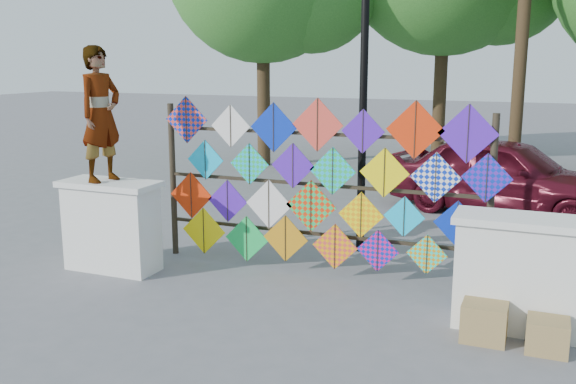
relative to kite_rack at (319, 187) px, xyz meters
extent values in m
plane|color=slate|center=(-0.06, -0.73, -1.24)|extent=(80.00, 80.00, 0.00)
cube|color=white|center=(-2.76, -0.93, -0.64)|extent=(1.30, 0.55, 1.20)
cube|color=white|center=(-2.76, -0.93, 0.00)|extent=(1.40, 0.65, 0.08)
cube|color=white|center=(2.64, -0.93, -0.64)|extent=(1.30, 0.55, 1.20)
cube|color=white|center=(2.64, -0.93, 0.00)|extent=(1.40, 0.65, 0.08)
cylinder|color=black|center=(-2.36, 0.07, -0.09)|extent=(0.09, 0.09, 2.30)
cylinder|color=black|center=(2.24, 0.07, -0.09)|extent=(0.09, 0.09, 2.30)
cube|color=black|center=(-0.06, 0.07, -0.69)|extent=(4.60, 0.04, 0.04)
cube|color=black|center=(-0.06, 0.07, 0.01)|extent=(4.60, 0.04, 0.04)
cube|color=black|center=(-0.06, 0.07, 0.71)|extent=(4.60, 0.04, 0.04)
cube|color=#E14031|center=(-2.05, 0.01, 0.84)|extent=(0.69, 0.01, 0.69)
cube|color=black|center=(-2.05, 0.00, 0.84)|extent=(0.01, 0.01, 0.68)
cube|color=white|center=(-1.33, 0.01, 0.77)|extent=(0.61, 0.01, 0.61)
cube|color=black|center=(-1.33, 0.00, 0.77)|extent=(0.01, 0.01, 0.60)
cube|color=#0727B5|center=(-0.67, 0.01, 0.78)|extent=(0.69, 0.01, 0.69)
cube|color=black|center=(-0.67, 0.00, 0.78)|extent=(0.01, 0.01, 0.68)
cube|color=#E14031|center=(-0.03, 0.01, 0.84)|extent=(0.73, 0.01, 0.73)
cube|color=black|center=(-0.03, 0.00, 0.84)|extent=(0.01, 0.01, 0.71)
cube|color=#4D19BC|center=(0.60, 0.01, 0.78)|extent=(0.58, 0.01, 0.58)
cube|color=black|center=(0.60, 0.00, 0.78)|extent=(0.01, 0.01, 0.57)
cube|color=red|center=(1.28, 0.01, 0.83)|extent=(0.75, 0.01, 0.75)
cube|color=black|center=(1.28, 0.00, 0.83)|extent=(0.01, 0.01, 0.74)
cube|color=#4D19BC|center=(1.93, 0.01, 0.81)|extent=(0.74, 0.01, 0.74)
cube|color=black|center=(1.93, 0.00, 0.81)|extent=(0.01, 0.01, 0.73)
cube|color=#0AB7EE|center=(-1.73, -0.03, 0.27)|extent=(0.58, 0.01, 0.58)
cube|color=black|center=(-1.73, -0.04, 0.27)|extent=(0.01, 0.01, 0.57)
cube|color=green|center=(-1.03, -0.03, 0.26)|extent=(0.59, 0.01, 0.59)
cube|color=black|center=(-1.03, -0.04, 0.26)|extent=(0.01, 0.01, 0.58)
cube|color=#4D19BC|center=(-0.37, -0.03, 0.27)|extent=(0.63, 0.01, 0.63)
cube|color=black|center=(-0.37, -0.04, 0.27)|extent=(0.01, 0.01, 0.62)
cube|color=#0AB7EE|center=(0.20, -0.03, 0.24)|extent=(0.65, 0.01, 0.65)
cube|color=black|center=(0.20, -0.04, 0.24)|extent=(0.01, 0.01, 0.64)
cube|color=yellow|center=(0.91, -0.03, 0.26)|extent=(0.66, 0.01, 0.66)
cube|color=black|center=(0.91, -0.04, 0.26)|extent=(0.01, 0.01, 0.65)
cube|color=white|center=(1.57, -0.03, 0.24)|extent=(0.65, 0.01, 0.65)
cube|color=black|center=(1.57, -0.04, 0.24)|extent=(0.01, 0.01, 0.64)
cube|color=#0727B5|center=(2.18, -0.03, 0.28)|extent=(0.62, 0.01, 0.62)
cube|color=black|center=(2.18, -0.04, 0.28)|extent=(0.01, 0.01, 0.61)
cube|color=red|center=(-1.96, -0.07, -0.26)|extent=(0.70, 0.01, 0.70)
cube|color=black|center=(-1.96, -0.08, -0.26)|extent=(0.01, 0.01, 0.69)
cube|color=#4D19BC|center=(-1.36, -0.07, -0.30)|extent=(0.62, 0.01, 0.62)
cube|color=black|center=(-1.36, -0.08, -0.30)|extent=(0.01, 0.01, 0.61)
cube|color=white|center=(-0.71, -0.07, -0.29)|extent=(0.70, 0.01, 0.70)
cube|color=black|center=(-0.71, -0.08, -0.29)|extent=(0.01, 0.01, 0.69)
cube|color=red|center=(-0.09, -0.07, -0.26)|extent=(0.73, 0.01, 0.73)
cube|color=black|center=(-0.09, -0.08, -0.26)|extent=(0.01, 0.01, 0.72)
cube|color=yellow|center=(0.62, -0.07, -0.32)|extent=(0.63, 0.01, 0.63)
cube|color=black|center=(0.62, -0.08, -0.32)|extent=(0.01, 0.01, 0.61)
cube|color=#0AB7EE|center=(1.20, -0.07, -0.29)|extent=(0.54, 0.01, 0.54)
cube|color=black|center=(1.20, -0.08, -0.29)|extent=(0.01, 0.01, 0.53)
cube|color=#0727B5|center=(1.87, -0.07, -0.32)|extent=(0.59, 0.01, 0.59)
cube|color=black|center=(1.87, -0.08, -0.32)|extent=(0.01, 0.01, 0.58)
cube|color=yellow|center=(-1.75, -0.11, -0.77)|extent=(0.70, 0.01, 0.70)
cube|color=black|center=(-1.75, -0.12, -0.77)|extent=(0.01, 0.01, 0.69)
cube|color=green|center=(-1.05, -0.11, -0.82)|extent=(0.67, 0.01, 0.67)
cube|color=black|center=(-1.05, -0.12, -0.82)|extent=(0.01, 0.01, 0.66)
cube|color=orange|center=(-0.45, -0.11, -0.75)|extent=(0.67, 0.01, 0.67)
cube|color=black|center=(-0.45, -0.12, -0.75)|extent=(0.01, 0.01, 0.66)
cube|color=#E14031|center=(0.28, -0.11, -0.79)|extent=(0.64, 0.01, 0.64)
cube|color=black|center=(0.28, -0.12, -0.79)|extent=(0.01, 0.01, 0.63)
cube|color=#0727B5|center=(0.87, -0.11, -0.77)|extent=(0.57, 0.01, 0.57)
cube|color=black|center=(0.87, -0.12, -0.77)|extent=(0.01, 0.01, 0.56)
cube|color=#0EE2B4|center=(1.52, -0.11, -0.75)|extent=(0.53, 0.01, 0.53)
cube|color=black|center=(1.52, -0.12, -0.75)|extent=(0.01, 0.01, 0.52)
cube|color=#0727B5|center=(2.21, -0.11, -0.81)|extent=(0.60, 0.01, 0.60)
cube|color=black|center=(2.21, -0.12, -0.81)|extent=(0.01, 0.01, 0.59)
cylinder|color=#3F311B|center=(-4.56, 8.27, 0.69)|extent=(0.36, 0.36, 3.85)
cylinder|color=#3F311B|center=(-0.06, 10.27, 0.83)|extent=(0.36, 0.36, 4.12)
cylinder|color=#3F311B|center=(2.14, 7.27, 1.51)|extent=(0.28, 0.28, 5.50)
imported|color=#99999E|center=(-2.83, -0.93, 0.97)|extent=(0.54, 0.73, 1.85)
imported|color=#4D0D1A|center=(2.13, 4.70, -0.49)|extent=(4.69, 2.79, 1.50)
cylinder|color=black|center=(0.24, 1.27, 0.86)|extent=(0.12, 0.12, 4.20)
cube|color=#9A7A4A|center=(2.36, -1.37, -1.03)|extent=(0.46, 0.41, 0.41)
cube|color=#9A7A4A|center=(2.99, -1.42, -1.06)|extent=(0.41, 0.38, 0.35)
camera|label=1|loc=(2.84, -8.08, 1.71)|focal=40.00mm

